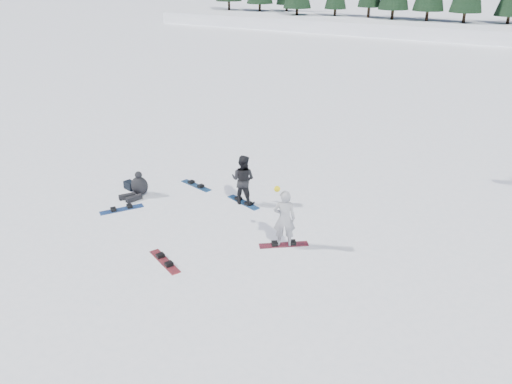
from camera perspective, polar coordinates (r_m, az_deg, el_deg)
ground at (r=15.60m, az=-0.05°, el=-5.39°), size 420.00×420.00×0.00m
alpine_backdrop at (r=202.79m, az=26.68°, el=15.86°), size 412.50×227.00×53.20m
snowboarder_woman at (r=14.84m, az=3.26°, el=-3.03°), size 0.79×0.69×1.97m
snowboarder_man at (r=17.54m, az=-1.50°, el=1.43°), size 0.96×0.80×1.81m
seated_rider at (r=18.84m, az=-13.29°, el=0.62°), size 0.83×1.21×0.93m
gear_bag at (r=19.55m, az=-14.20°, el=0.75°), size 0.51×0.39×0.30m
snowboard_woman at (r=15.28m, az=3.19°, el=-6.05°), size 1.36×1.14×0.03m
snowboard_man at (r=17.91m, az=-1.47°, el=-1.19°), size 1.51×0.73×0.03m
snowboard_loose_b at (r=14.69m, az=-10.39°, el=-7.82°), size 1.48×0.86×0.03m
snowboard_loose_a at (r=18.02m, az=-15.10°, el=-1.92°), size 1.03×1.42×0.03m
snowboard_loose_c at (r=19.40m, az=-6.87°, el=0.74°), size 1.52×0.60×0.03m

